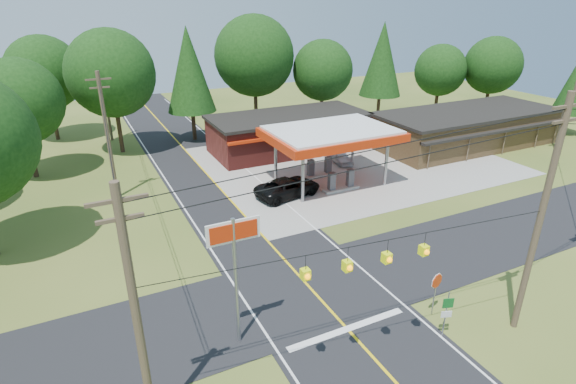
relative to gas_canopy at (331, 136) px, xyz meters
name	(u,v)px	position (x,y,z in m)	size (l,w,h in m)	color
ground	(311,290)	(-9.00, -13.00, -4.27)	(120.00, 120.00, 0.00)	#43581F
main_highway	(311,290)	(-9.00, -13.00, -4.26)	(8.00, 120.00, 0.02)	black
cross_road	(311,290)	(-9.00, -13.00, -4.25)	(70.00, 7.00, 0.02)	black
lane_center_yellow	(312,289)	(-9.00, -13.00, -4.24)	(0.15, 110.00, 0.00)	yellow
gas_canopy	(331,136)	(0.00, 0.00, 0.00)	(10.60, 7.40, 4.88)	gray
convenience_store	(289,132)	(1.00, 9.98, -2.35)	(16.40, 7.55, 3.80)	maroon
strip_building	(466,128)	(19.00, 2.98, -2.35)	(20.40, 8.75, 3.80)	#3D2B19
utility_pole_near_right	(540,218)	(-1.50, -20.00, 1.69)	(1.80, 0.30, 11.50)	#473828
utility_pole_near_left	(136,316)	(-18.50, -18.00, 0.93)	(1.80, 0.30, 10.00)	#473828
utility_pole_far_left	(107,135)	(-17.00, 5.00, 0.93)	(1.80, 0.30, 10.00)	#473828
utility_pole_far_right	(571,105)	(25.00, -4.00, 0.93)	(1.80, 0.30, 10.00)	#473828
utility_pole_north	(105,98)	(-15.50, 22.00, 0.48)	(0.30, 0.30, 9.50)	#473828
overhead_beacons	(369,246)	(-10.00, -19.00, 1.95)	(17.04, 2.04, 1.03)	black
treeline_backdrop	(196,83)	(-8.18, 11.01, 3.22)	(70.27, 51.59, 13.30)	#332316
suv_car	(288,187)	(-4.50, -0.94, -3.50)	(5.52, 5.52, 1.53)	black
sedan_car	(340,157)	(3.60, 4.00, -3.66)	(3.54, 3.54, 1.21)	silver
big_stop_sign	(235,254)	(-14.00, -15.01, 0.48)	(2.39, 0.18, 6.44)	gray
octagonal_stop_sign	(436,284)	(-4.50, -17.55, -2.44)	(0.84, 0.22, 2.45)	gray
route_sign_post	(447,311)	(-5.20, -19.02, -2.75)	(0.50, 0.20, 2.53)	gray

